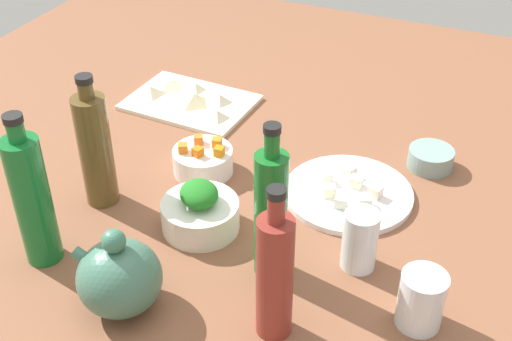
{
  "coord_description": "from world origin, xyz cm",
  "views": [
    {
      "loc": [
        -42.06,
        95.26,
        81.56
      ],
      "look_at": [
        0.0,
        0.0,
        8.0
      ],
      "focal_mm": 47.15,
      "sensor_mm": 36.0,
      "label": 1
    }
  ],
  "objects_px": {
    "bottle_1": "(271,212)",
    "cutting_board": "(190,102)",
    "teapot": "(119,277)",
    "bottle_0": "(95,149)",
    "bowl_carrots": "(203,161)",
    "bottle_3": "(275,275)",
    "bowl_greens": "(200,215)",
    "drinking_glass_1": "(421,300)",
    "bowl_small_side": "(431,158)",
    "bottle_2": "(32,199)",
    "drinking_glass_0": "(360,240)",
    "plate_tofu": "(348,193)"
  },
  "relations": [
    {
      "from": "bottle_3",
      "to": "bottle_0",
      "type": "bearing_deg",
      "value": -21.54
    },
    {
      "from": "teapot",
      "to": "bottle_0",
      "type": "distance_m",
      "value": 0.29
    },
    {
      "from": "cutting_board",
      "to": "plate_tofu",
      "type": "height_order",
      "value": "plate_tofu"
    },
    {
      "from": "plate_tofu",
      "to": "bottle_1",
      "type": "relative_size",
      "value": 0.88
    },
    {
      "from": "bottle_2",
      "to": "drinking_glass_0",
      "type": "height_order",
      "value": "bottle_2"
    },
    {
      "from": "bowl_carrots",
      "to": "bottle_3",
      "type": "xyz_separation_m",
      "value": [
        -0.29,
        0.33,
        0.09
      ]
    },
    {
      "from": "bowl_small_side",
      "to": "teapot",
      "type": "relative_size",
      "value": 0.6
    },
    {
      "from": "bowl_greens",
      "to": "drinking_glass_1",
      "type": "distance_m",
      "value": 0.41
    },
    {
      "from": "teapot",
      "to": "bottle_2",
      "type": "xyz_separation_m",
      "value": [
        0.19,
        -0.04,
        0.06
      ]
    },
    {
      "from": "bowl_small_side",
      "to": "bottle_0",
      "type": "bearing_deg",
      "value": 33.37
    },
    {
      "from": "bottle_0",
      "to": "drinking_glass_1",
      "type": "relative_size",
      "value": 2.76
    },
    {
      "from": "bottle_2",
      "to": "drinking_glass_0",
      "type": "relative_size",
      "value": 2.58
    },
    {
      "from": "plate_tofu",
      "to": "bowl_greens",
      "type": "bearing_deg",
      "value": 42.59
    },
    {
      "from": "bowl_carrots",
      "to": "bottle_2",
      "type": "bearing_deg",
      "value": 68.57
    },
    {
      "from": "bottle_0",
      "to": "bottle_3",
      "type": "relative_size",
      "value": 0.99
    },
    {
      "from": "bottle_2",
      "to": "bottle_3",
      "type": "xyz_separation_m",
      "value": [
        -0.42,
        -0.01,
        -0.01
      ]
    },
    {
      "from": "cutting_board",
      "to": "drinking_glass_0",
      "type": "xyz_separation_m",
      "value": [
        -0.52,
        0.37,
        0.05
      ]
    },
    {
      "from": "bottle_2",
      "to": "bottle_3",
      "type": "relative_size",
      "value": 1.06
    },
    {
      "from": "plate_tofu",
      "to": "bottle_2",
      "type": "bearing_deg",
      "value": 41.38
    },
    {
      "from": "teapot",
      "to": "bowl_carrots",
      "type": "bearing_deg",
      "value": -81.83
    },
    {
      "from": "bowl_carrots",
      "to": "bottle_0",
      "type": "distance_m",
      "value": 0.23
    },
    {
      "from": "bowl_carrots",
      "to": "bottle_1",
      "type": "xyz_separation_m",
      "value": [
        -0.23,
        0.21,
        0.1
      ]
    },
    {
      "from": "bottle_1",
      "to": "cutting_board",
      "type": "bearing_deg",
      "value": -48.39
    },
    {
      "from": "bowl_small_side",
      "to": "bottle_0",
      "type": "xyz_separation_m",
      "value": [
        0.55,
        0.36,
        0.09
      ]
    },
    {
      "from": "bottle_3",
      "to": "cutting_board",
      "type": "bearing_deg",
      "value": -51.38
    },
    {
      "from": "bottle_2",
      "to": "cutting_board",
      "type": "bearing_deg",
      "value": -87.61
    },
    {
      "from": "plate_tofu",
      "to": "bottle_1",
      "type": "distance_m",
      "value": 0.28
    },
    {
      "from": "bottle_2",
      "to": "teapot",
      "type": "bearing_deg",
      "value": 166.93
    },
    {
      "from": "bottle_1",
      "to": "drinking_glass_1",
      "type": "height_order",
      "value": "bottle_1"
    },
    {
      "from": "bottle_2",
      "to": "plate_tofu",
      "type": "bearing_deg",
      "value": -138.62
    },
    {
      "from": "bowl_carrots",
      "to": "teapot",
      "type": "relative_size",
      "value": 0.79
    },
    {
      "from": "teapot",
      "to": "drinking_glass_0",
      "type": "relative_size",
      "value": 1.4
    },
    {
      "from": "bowl_carrots",
      "to": "bottle_3",
      "type": "relative_size",
      "value": 0.45
    },
    {
      "from": "cutting_board",
      "to": "drinking_glass_0",
      "type": "relative_size",
      "value": 2.62
    },
    {
      "from": "bottle_1",
      "to": "drinking_glass_0",
      "type": "distance_m",
      "value": 0.16
    },
    {
      "from": "bowl_carrots",
      "to": "bottle_0",
      "type": "height_order",
      "value": "bottle_0"
    },
    {
      "from": "bottle_1",
      "to": "bottle_3",
      "type": "bearing_deg",
      "value": 115.28
    },
    {
      "from": "bottle_3",
      "to": "drinking_glass_1",
      "type": "height_order",
      "value": "bottle_3"
    },
    {
      "from": "bottle_1",
      "to": "bowl_small_side",
      "type": "bearing_deg",
      "value": -114.06
    },
    {
      "from": "cutting_board",
      "to": "bottle_0",
      "type": "distance_m",
      "value": 0.41
    },
    {
      "from": "teapot",
      "to": "plate_tofu",
      "type": "bearing_deg",
      "value": -119.81
    },
    {
      "from": "bottle_3",
      "to": "drinking_glass_0",
      "type": "xyz_separation_m",
      "value": [
        -0.08,
        -0.19,
        -0.06
      ]
    },
    {
      "from": "bottle_1",
      "to": "bowl_carrots",
      "type": "bearing_deg",
      "value": -41.56
    },
    {
      "from": "drinking_glass_1",
      "to": "plate_tofu",
      "type": "bearing_deg",
      "value": -53.8
    },
    {
      "from": "cutting_board",
      "to": "bowl_small_side",
      "type": "xyz_separation_m",
      "value": [
        -0.57,
        0.03,
        0.02
      ]
    },
    {
      "from": "bowl_carrots",
      "to": "drinking_glass_0",
      "type": "distance_m",
      "value": 0.39
    },
    {
      "from": "cutting_board",
      "to": "drinking_glass_1",
      "type": "xyz_separation_m",
      "value": [
        -0.64,
        0.45,
        0.04
      ]
    },
    {
      "from": "bowl_carrots",
      "to": "bottle_1",
      "type": "bearing_deg",
      "value": 138.44
    },
    {
      "from": "plate_tofu",
      "to": "bowl_carrots",
      "type": "relative_size",
      "value": 2.05
    },
    {
      "from": "bottle_2",
      "to": "drinking_glass_0",
      "type": "distance_m",
      "value": 0.54
    }
  ]
}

